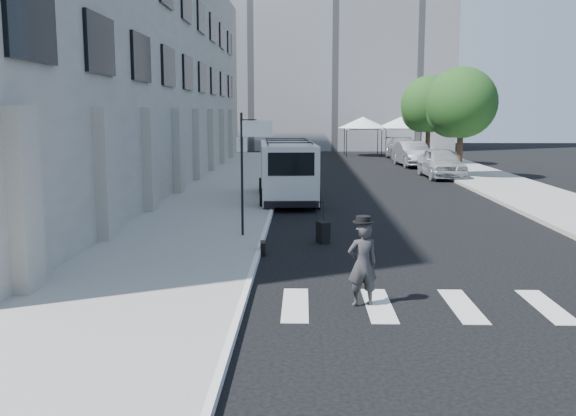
{
  "coord_description": "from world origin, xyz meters",
  "views": [
    {
      "loc": [
        -0.86,
        -14.92,
        3.7
      ],
      "look_at": [
        -1.23,
        0.86,
        1.3
      ],
      "focal_mm": 40.0,
      "sensor_mm": 36.0,
      "label": 1
    }
  ],
  "objects_px": {
    "parked_car_b": "(412,154)",
    "parked_car_c": "(404,149)",
    "suitcase": "(323,232)",
    "businessman": "(362,264)",
    "briefcase": "(263,248)",
    "cargo_van": "(287,171)",
    "parked_car_a": "(441,163)"
  },
  "relations": [
    {
      "from": "parked_car_b",
      "to": "parked_car_c",
      "type": "relative_size",
      "value": 0.87
    },
    {
      "from": "briefcase",
      "to": "parked_car_c",
      "type": "height_order",
      "value": "parked_car_c"
    },
    {
      "from": "briefcase",
      "to": "cargo_van",
      "type": "height_order",
      "value": "cargo_van"
    },
    {
      "from": "cargo_van",
      "to": "parked_car_c",
      "type": "height_order",
      "value": "cargo_van"
    },
    {
      "from": "businessman",
      "to": "parked_car_c",
      "type": "height_order",
      "value": "parked_car_c"
    },
    {
      "from": "suitcase",
      "to": "parked_car_b",
      "type": "distance_m",
      "value": 26.24
    },
    {
      "from": "briefcase",
      "to": "parked_car_c",
      "type": "relative_size",
      "value": 0.08
    },
    {
      "from": "cargo_van",
      "to": "parked_car_a",
      "type": "relative_size",
      "value": 1.32
    },
    {
      "from": "cargo_van",
      "to": "parked_car_a",
      "type": "xyz_separation_m",
      "value": [
        8.32,
        9.5,
        -0.4
      ]
    },
    {
      "from": "briefcase",
      "to": "parked_car_b",
      "type": "height_order",
      "value": "parked_car_b"
    },
    {
      "from": "parked_car_a",
      "to": "parked_car_c",
      "type": "bearing_deg",
      "value": 88.48
    },
    {
      "from": "parked_car_a",
      "to": "parked_car_b",
      "type": "bearing_deg",
      "value": 91.17
    },
    {
      "from": "cargo_van",
      "to": "parked_car_b",
      "type": "relative_size",
      "value": 1.32
    },
    {
      "from": "briefcase",
      "to": "parked_car_c",
      "type": "bearing_deg",
      "value": 70.07
    },
    {
      "from": "parked_car_a",
      "to": "businessman",
      "type": "bearing_deg",
      "value": -106.9
    },
    {
      "from": "businessman",
      "to": "briefcase",
      "type": "relative_size",
      "value": 3.68
    },
    {
      "from": "briefcase",
      "to": "businessman",
      "type": "bearing_deg",
      "value": -68.46
    },
    {
      "from": "briefcase",
      "to": "cargo_van",
      "type": "distance_m",
      "value": 9.96
    },
    {
      "from": "cargo_van",
      "to": "briefcase",
      "type": "bearing_deg",
      "value": -96.42
    },
    {
      "from": "parked_car_c",
      "to": "businessman",
      "type": "bearing_deg",
      "value": -99.87
    },
    {
      "from": "suitcase",
      "to": "parked_car_a",
      "type": "distance_m",
      "value": 19.23
    },
    {
      "from": "parked_car_a",
      "to": "parked_car_c",
      "type": "relative_size",
      "value": 0.86
    },
    {
      "from": "briefcase",
      "to": "parked_car_b",
      "type": "distance_m",
      "value": 28.15
    },
    {
      "from": "briefcase",
      "to": "parked_car_a",
      "type": "height_order",
      "value": "parked_car_a"
    },
    {
      "from": "suitcase",
      "to": "cargo_van",
      "type": "distance_m",
      "value": 8.51
    },
    {
      "from": "businessman",
      "to": "parked_car_a",
      "type": "bearing_deg",
      "value": -119.2
    },
    {
      "from": "parked_car_b",
      "to": "parked_car_c",
      "type": "distance_m",
      "value": 6.1
    },
    {
      "from": "parked_car_a",
      "to": "parked_car_b",
      "type": "xyz_separation_m",
      "value": [
        -0.35,
        7.49,
        -0.03
      ]
    },
    {
      "from": "businessman",
      "to": "cargo_van",
      "type": "bearing_deg",
      "value": -96.64
    },
    {
      "from": "parked_car_a",
      "to": "parked_car_c",
      "type": "xyz_separation_m",
      "value": [
        0.0,
        13.58,
        -0.01
      ]
    },
    {
      "from": "parked_car_b",
      "to": "parked_car_c",
      "type": "xyz_separation_m",
      "value": [
        0.35,
        6.09,
        0.01
      ]
    },
    {
      "from": "briefcase",
      "to": "suitcase",
      "type": "bearing_deg",
      "value": 38.33
    }
  ]
}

